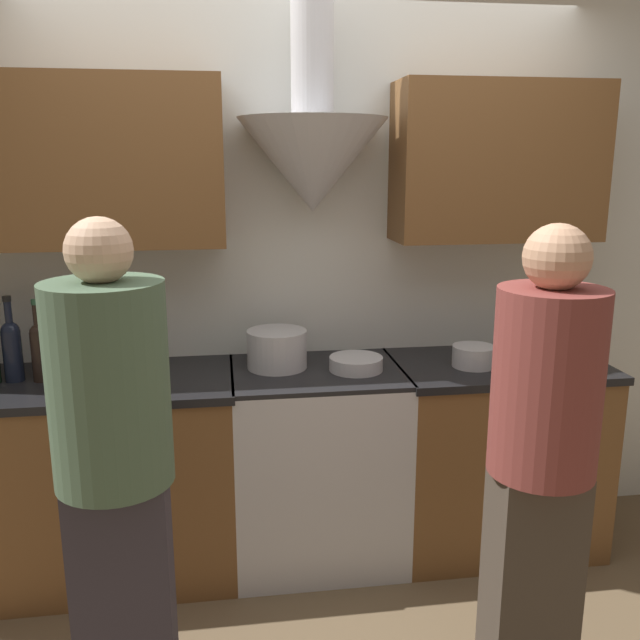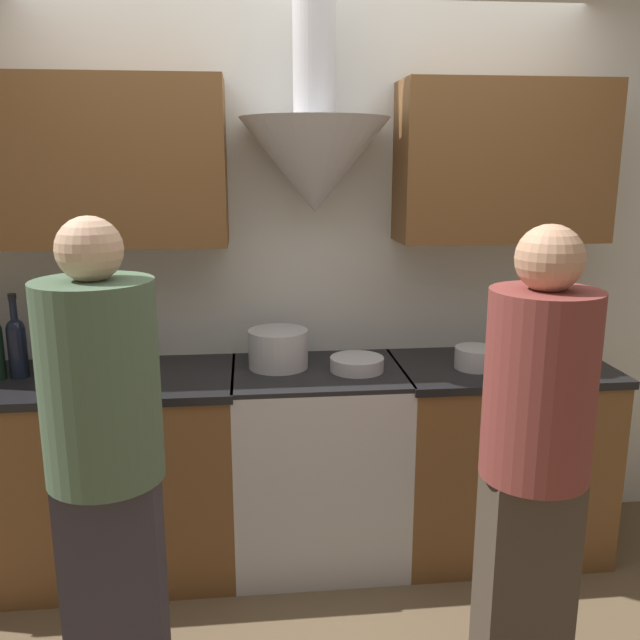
% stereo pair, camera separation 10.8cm
% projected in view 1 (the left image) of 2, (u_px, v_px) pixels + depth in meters
% --- Properties ---
extents(ground_plane, '(12.00, 12.00, 0.00)m').
position_uv_depth(ground_plane, '(328.00, 595.00, 2.89)').
color(ground_plane, brown).
extents(wall_back, '(8.40, 0.65, 2.60)m').
position_uv_depth(wall_back, '(290.00, 234.00, 3.11)').
color(wall_back, silver).
rests_on(wall_back, ground_plane).
extents(counter_left, '(1.45, 0.62, 0.90)m').
position_uv_depth(counter_left, '(69.00, 479.00, 2.95)').
color(counter_left, brown).
rests_on(counter_left, ground_plane).
extents(counter_right, '(0.96, 0.62, 0.90)m').
position_uv_depth(counter_right, '(493.00, 452.00, 3.22)').
color(counter_right, brown).
rests_on(counter_right, ground_plane).
extents(stove_range, '(0.76, 0.60, 0.90)m').
position_uv_depth(stove_range, '(317.00, 463.00, 3.10)').
color(stove_range, silver).
rests_on(stove_range, ground_plane).
extents(wine_bottle_5, '(0.08, 0.08, 0.36)m').
position_uv_depth(wine_bottle_5, '(12.00, 347.00, 2.82)').
color(wine_bottle_5, black).
rests_on(wine_bottle_5, counter_left).
extents(wine_bottle_6, '(0.07, 0.07, 0.35)m').
position_uv_depth(wine_bottle_6, '(39.00, 349.00, 2.82)').
color(wine_bottle_6, black).
rests_on(wine_bottle_6, counter_left).
extents(wine_bottle_7, '(0.07, 0.07, 0.34)m').
position_uv_depth(wine_bottle_7, '(64.00, 348.00, 2.84)').
color(wine_bottle_7, black).
rests_on(wine_bottle_7, counter_left).
extents(wine_bottle_8, '(0.07, 0.07, 0.32)m').
position_uv_depth(wine_bottle_8, '(87.00, 350.00, 2.85)').
color(wine_bottle_8, black).
rests_on(wine_bottle_8, counter_left).
extents(stock_pot, '(0.27, 0.27, 0.17)m').
position_uv_depth(stock_pot, '(277.00, 349.00, 3.01)').
color(stock_pot, silver).
rests_on(stock_pot, stove_range).
extents(mixing_bowl, '(0.24, 0.24, 0.06)m').
position_uv_depth(mixing_bowl, '(356.00, 363.00, 2.99)').
color(mixing_bowl, silver).
rests_on(mixing_bowl, stove_range).
extents(orange_fruit, '(0.08, 0.08, 0.08)m').
position_uv_depth(orange_fruit, '(568.00, 350.00, 3.16)').
color(orange_fruit, orange).
rests_on(orange_fruit, counter_right).
extents(saucepan, '(0.19, 0.19, 0.09)m').
position_uv_depth(saucepan, '(473.00, 356.00, 3.04)').
color(saucepan, silver).
rests_on(saucepan, counter_right).
extents(person_foreground_left, '(0.35, 0.35, 1.66)m').
position_uv_depth(person_foreground_left, '(115.00, 467.00, 2.02)').
color(person_foreground_left, '#38333D').
rests_on(person_foreground_left, ground_plane).
extents(person_foreground_right, '(0.34, 0.34, 1.63)m').
position_uv_depth(person_foreground_right, '(541.00, 454.00, 2.15)').
color(person_foreground_right, '#473D33').
rests_on(person_foreground_right, ground_plane).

